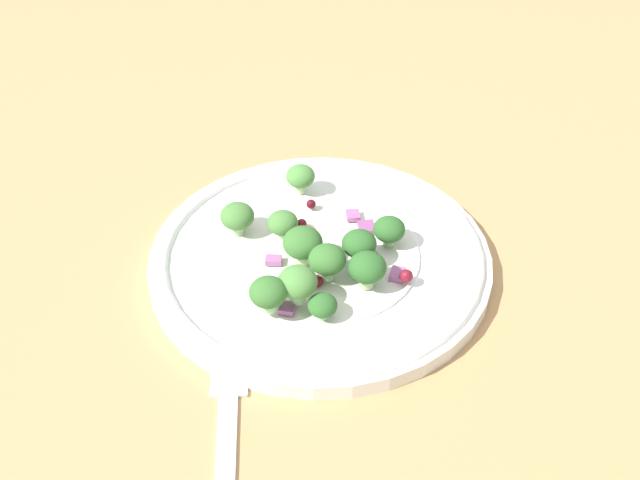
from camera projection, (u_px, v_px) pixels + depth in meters
ground_plane at (365, 285)px, 64.72cm from camera, size 180.00×180.00×2.00cm
plate at (320, 259)px, 64.13cm from camera, size 25.15×25.15×1.70cm
dressing_pool at (320, 255)px, 63.85cm from camera, size 14.59×14.59×0.20cm
broccoli_floret_0 at (389, 230)px, 63.69cm from camera, size 2.35×2.35×2.38cm
broccoli_floret_1 at (367, 268)px, 59.93cm from camera, size 2.67×2.67×2.71cm
broccoli_floret_2 at (298, 283)px, 58.32cm from camera, size 2.70×2.70×2.73cm
broccoli_floret_3 at (303, 244)px, 61.71cm from camera, size 2.85×2.85×2.88cm
broccoli_floret_4 at (283, 224)px, 64.33cm from camera, size 2.28×2.28×2.31cm
broccoli_floret_5 at (301, 177)px, 68.43cm from camera, size 2.28×2.28×2.31cm
broccoli_floret_6 at (327, 260)px, 60.52cm from camera, size 2.65×2.65×2.68cm
broccoli_floret_7 at (268, 293)px, 57.52cm from camera, size 2.55×2.55×2.59cm
broccoli_floret_8 at (323, 306)px, 58.10cm from camera, size 2.01×2.01×2.04cm
broccoli_floret_9 at (360, 246)px, 61.72cm from camera, size 2.50×2.50×2.53cm
broccoli_floret_10 at (237, 217)px, 64.57cm from camera, size 2.53×2.53×2.56cm
cranberry_0 at (317, 281)px, 60.86cm from camera, size 0.90×0.90×0.90cm
cranberry_1 at (311, 204)px, 67.35cm from camera, size 0.73×0.73×0.73cm
cranberry_2 at (302, 224)px, 65.58cm from camera, size 0.78×0.78×0.78cm
cranberry_3 at (406, 276)px, 60.80cm from camera, size 0.95×0.95×0.95cm
onion_bit_0 at (369, 253)px, 62.99cm from camera, size 1.45×1.52×0.55cm
onion_bit_1 at (397, 275)px, 61.70cm from camera, size 1.63×1.57×0.53cm
onion_bit_2 at (353, 215)px, 66.69cm from camera, size 1.37×1.27×0.36cm
onion_bit_3 at (274, 260)px, 62.75cm from camera, size 1.25×1.41×0.42cm
onion_bit_4 at (367, 228)px, 65.65cm from camera, size 1.60×1.48×0.49cm
onion_bit_5 at (287, 308)px, 59.00cm from camera, size 1.42×1.43×0.42cm
fork at (226, 455)px, 51.65cm from camera, size 18.25×7.44×0.50cm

